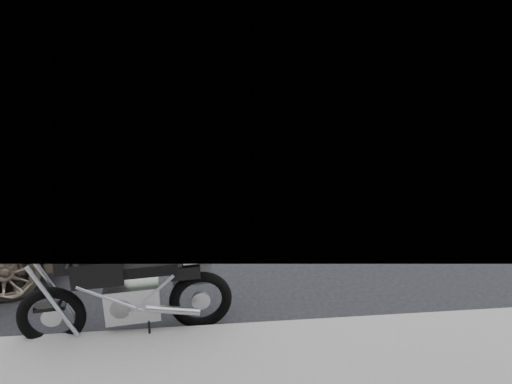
# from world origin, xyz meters

# --- Properties ---
(ground) EXTENTS (120.00, 120.00, 0.00)m
(ground) POSITION_xyz_m (0.00, 0.00, 0.00)
(ground) COLOR black
(ground) RESTS_ON ground
(far_sidewalk) EXTENTS (44.00, 3.00, 0.15)m
(far_sidewalk) POSITION_xyz_m (0.00, -6.50, 0.07)
(far_sidewalk) COLOR gray
(far_sidewalk) RESTS_ON ground
(far_building_dark) EXTENTS (16.00, 11.00, 7.00)m
(far_building_dark) POSITION_xyz_m (-7.00, -13.50, 3.50)
(far_building_dark) COLOR #27282C
(far_building_dark) RESTS_ON ground
(far_building_cream) EXTENTS (14.00, 11.00, 8.00)m
(far_building_cream) POSITION_xyz_m (9.00, -13.50, 4.00)
(far_building_cream) COLOR #9E977E
(far_building_cream) RESTS_ON ground
(motorcycle) EXTENTS (2.48, 0.97, 1.57)m
(motorcycle) POSITION_xyz_m (1.84, 3.86, 0.68)
(motorcycle) COLOR black
(motorcycle) RESTS_ON ground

